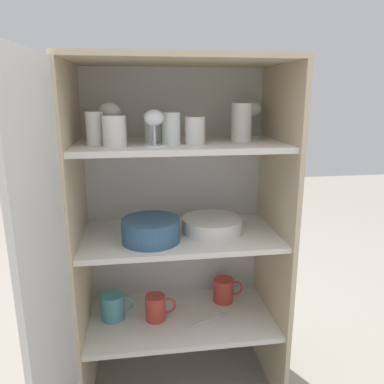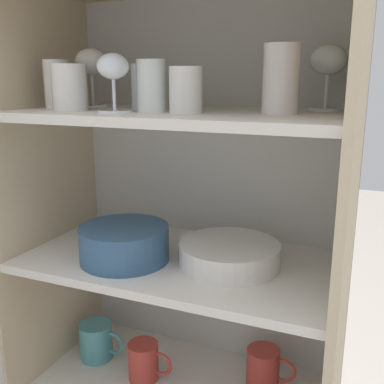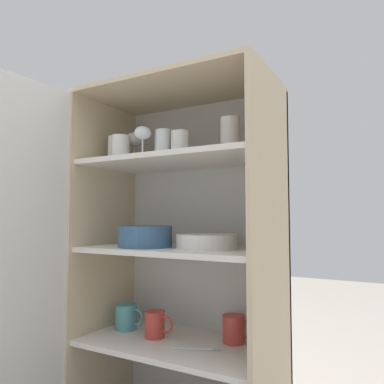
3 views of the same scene
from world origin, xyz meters
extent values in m
cube|color=silver|center=(0.00, 0.40, 0.65)|extent=(0.77, 0.02, 1.30)
cube|color=#CCB793|center=(-0.38, 0.20, 0.65)|extent=(0.02, 0.43, 1.30)
cube|color=#CCB793|center=(0.38, 0.20, 0.65)|extent=(0.02, 0.43, 1.30)
cube|color=#CCB793|center=(0.00, 0.20, 1.30)|extent=(0.77, 0.43, 0.02)
cube|color=silver|center=(0.00, 0.20, 0.31)|extent=(0.73, 0.39, 0.02)
cube|color=silver|center=(0.00, 0.20, 0.67)|extent=(0.73, 0.39, 0.02)
cube|color=silver|center=(0.00, 0.20, 1.02)|extent=(0.73, 0.39, 0.02)
cube|color=silver|center=(-0.40, -0.21, 0.65)|extent=(0.04, 0.38, 1.30)
cylinder|color=white|center=(-0.03, 0.14, 1.08)|extent=(0.06, 0.06, 0.11)
cylinder|color=white|center=(-0.22, 0.11, 1.08)|extent=(0.08, 0.08, 0.10)
cylinder|color=silver|center=(0.23, 0.20, 1.09)|extent=(0.07, 0.07, 0.14)
cylinder|color=white|center=(-0.29, 0.15, 1.08)|extent=(0.06, 0.06, 0.11)
cylinder|color=white|center=(0.05, 0.13, 1.07)|extent=(0.07, 0.07, 0.09)
cylinder|color=white|center=(-0.09, 0.22, 1.08)|extent=(0.07, 0.07, 0.10)
cylinder|color=white|center=(-0.09, 0.09, 1.03)|extent=(0.07, 0.07, 0.01)
cylinder|color=white|center=(-0.09, 0.09, 1.06)|extent=(0.01, 0.01, 0.06)
ellipsoid|color=white|center=(-0.09, 0.09, 1.12)|extent=(0.07, 0.07, 0.05)
cylinder|color=white|center=(0.30, 0.32, 1.03)|extent=(0.07, 0.07, 0.01)
cylinder|color=white|center=(0.30, 0.32, 1.07)|extent=(0.01, 0.01, 0.07)
ellipsoid|color=white|center=(0.30, 0.32, 1.13)|extent=(0.08, 0.08, 0.06)
cylinder|color=white|center=(-0.24, 0.23, 1.03)|extent=(0.07, 0.07, 0.01)
cylinder|color=white|center=(-0.24, 0.23, 1.07)|extent=(0.01, 0.01, 0.07)
ellipsoid|color=white|center=(-0.24, 0.23, 1.13)|extent=(0.08, 0.08, 0.06)
cylinder|color=silver|center=(0.13, 0.20, 0.68)|extent=(0.23, 0.23, 0.01)
cylinder|color=silver|center=(0.13, 0.20, 0.69)|extent=(0.23, 0.23, 0.01)
cylinder|color=silver|center=(0.13, 0.20, 0.70)|extent=(0.23, 0.23, 0.01)
cylinder|color=silver|center=(0.13, 0.20, 0.71)|extent=(0.23, 0.23, 0.01)
cylinder|color=silver|center=(0.13, 0.20, 0.72)|extent=(0.23, 0.23, 0.01)
cylinder|color=silver|center=(0.13, 0.20, 0.73)|extent=(0.23, 0.23, 0.01)
cylinder|color=#33567A|center=(-0.11, 0.14, 0.72)|extent=(0.21, 0.21, 0.08)
torus|color=#33567A|center=(-0.11, 0.14, 0.76)|extent=(0.21, 0.21, 0.01)
cylinder|color=#BC3D33|center=(-0.10, 0.19, 0.37)|extent=(0.08, 0.08, 0.10)
torus|color=#BC3D33|center=(-0.05, 0.19, 0.37)|extent=(0.07, 0.01, 0.07)
cylinder|color=#BC3D33|center=(0.20, 0.29, 0.37)|extent=(0.09, 0.09, 0.10)
torus|color=#BC3D33|center=(0.25, 0.29, 0.37)|extent=(0.07, 0.01, 0.07)
cylinder|color=teal|center=(-0.27, 0.22, 0.37)|extent=(0.09, 0.09, 0.10)
torus|color=teal|center=(-0.22, 0.22, 0.37)|extent=(0.07, 0.01, 0.07)
cylinder|color=silver|center=(0.10, 0.15, 0.32)|extent=(0.15, 0.07, 0.01)
ellipsoid|color=silver|center=(0.18, 0.18, 0.32)|extent=(0.04, 0.03, 0.01)
camera|label=1|loc=(-0.15, -1.14, 1.19)|focal=35.00mm
camera|label=2|loc=(0.42, -0.72, 1.10)|focal=42.00mm
camera|label=3|loc=(0.77, -1.06, 0.79)|focal=35.00mm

